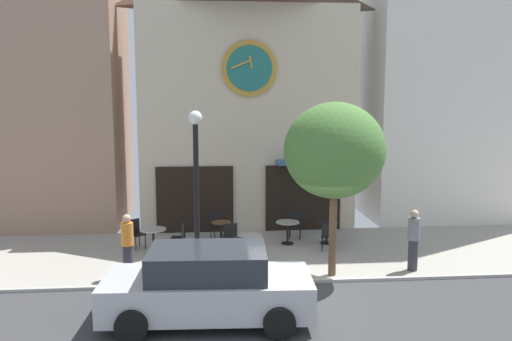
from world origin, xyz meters
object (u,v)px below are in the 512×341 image
object	(u,v)px
cafe_table_rightmost	(327,228)
pedestrian_grey	(414,239)
cafe_table_center_left	(221,230)
street_tree	(334,151)
cafe_chair_left_end	(328,234)
cafe_chair_curbside	(180,236)
cafe_table_center	(153,235)
cafe_chair_near_lamp	(295,222)
cafe_table_near_door	(288,228)
cafe_chair_corner	(230,235)
pedestrian_orange	(128,245)
street_lamp	(196,192)
cafe_chair_near_tree	(136,231)
cafe_chair_mid_row	(243,250)
cafe_table_center_right	(250,242)
parked_car_silver	(208,285)
cafe_chair_under_awning	(217,222)

from	to	relation	value
cafe_table_rightmost	pedestrian_grey	distance (m)	3.29
cafe_table_center_left	street_tree	bearing A→B (deg)	-47.35
pedestrian_grey	cafe_chair_left_end	bearing A→B (deg)	134.08
cafe_chair_curbside	pedestrian_grey	size ratio (longest dim) A/B	0.54
cafe_table_center	pedestrian_grey	bearing A→B (deg)	-17.17
street_tree	cafe_chair_curbside	xyz separation A→B (m)	(-4.09, 2.34, -2.76)
cafe_chair_near_lamp	cafe_table_near_door	bearing A→B (deg)	-117.30
cafe_chair_near_lamp	pedestrian_grey	distance (m)	4.41
cafe_table_center_left	cafe_table_rightmost	distance (m)	3.36
cafe_chair_left_end	pedestrian_grey	world-z (taller)	pedestrian_grey
cafe_chair_corner	pedestrian_orange	size ratio (longest dim) A/B	0.54
cafe_table_center	pedestrian_grey	world-z (taller)	pedestrian_grey
cafe_table_near_door	street_lamp	bearing A→B (deg)	-138.61
cafe_table_center_left	cafe_chair_near_tree	distance (m)	2.66
cafe_chair_mid_row	cafe_chair_curbside	bearing A→B (deg)	137.85
cafe_chair_left_end	cafe_chair_near_lamp	distance (m)	1.74
cafe_chair_near_lamp	cafe_chair_mid_row	bearing A→B (deg)	-123.21
cafe_table_near_door	cafe_table_rightmost	world-z (taller)	cafe_table_near_door
cafe_table_center_right	cafe_table_near_door	xyz separation A→B (m)	(1.30, 1.51, 0.02)
cafe_table_center_right	cafe_table_center	bearing A→B (deg)	162.49
cafe_chair_corner	pedestrian_orange	xyz separation A→B (m)	(-2.73, -1.98, 0.33)
pedestrian_orange	parked_car_silver	distance (m)	3.52
cafe_table_center_right	pedestrian_orange	distance (m)	3.50
street_lamp	cafe_table_center	xyz separation A→B (m)	(-1.37, 1.86, -1.64)
cafe_table_center	cafe_table_center_right	xyz separation A→B (m)	(2.86, -0.90, -0.04)
pedestrian_orange	cafe_table_rightmost	bearing A→B (deg)	24.24
cafe_table_center_right	street_tree	bearing A→B (deg)	-36.00
cafe_chair_under_awning	cafe_chair_left_end	bearing A→B (deg)	-27.97
cafe_table_near_door	cafe_chair_near_lamp	world-z (taller)	cafe_chair_near_lamp
cafe_table_near_door	pedestrian_grey	distance (m)	4.13
cafe_chair_under_awning	pedestrian_grey	distance (m)	6.45
street_lamp	cafe_chair_near_lamp	size ratio (longest dim) A/B	4.79
cafe_table_center_right	cafe_chair_near_tree	distance (m)	3.75
cafe_chair_left_end	cafe_table_center	bearing A→B (deg)	177.15
cafe_table_near_door	pedestrian_grey	size ratio (longest dim) A/B	0.45
cafe_table_center	cafe_table_center_left	world-z (taller)	cafe_table_center_left
cafe_chair_left_end	cafe_chair_mid_row	size ratio (longest dim) A/B	1.00
cafe_chair_curbside	cafe_chair_left_end	bearing A→B (deg)	-2.77
cafe_table_center_right	parked_car_silver	size ratio (longest dim) A/B	0.17
cafe_chair_under_awning	cafe_chair_mid_row	world-z (taller)	same
cafe_table_center_right	cafe_chair_left_end	xyz separation A→B (m)	(2.42, 0.64, 0.02)
cafe_table_near_door	pedestrian_orange	distance (m)	5.33
cafe_chair_near_tree	pedestrian_orange	distance (m)	2.67
cafe_table_rightmost	cafe_chair_curbside	bearing A→B (deg)	-172.59
street_lamp	cafe_chair_mid_row	world-z (taller)	street_lamp
cafe_chair_corner	cafe_chair_curbside	distance (m)	1.50
cafe_table_near_door	cafe_chair_left_end	distance (m)	1.41
cafe_table_center_right	cafe_chair_mid_row	xyz separation A→B (m)	(-0.27, -0.75, 0.02)
cafe_table_near_door	pedestrian_orange	bearing A→B (deg)	-149.64
cafe_table_center	cafe_chair_curbside	size ratio (longest dim) A/B	0.87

